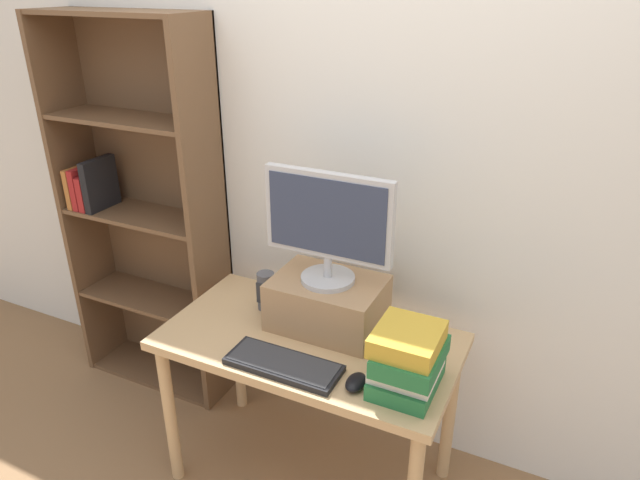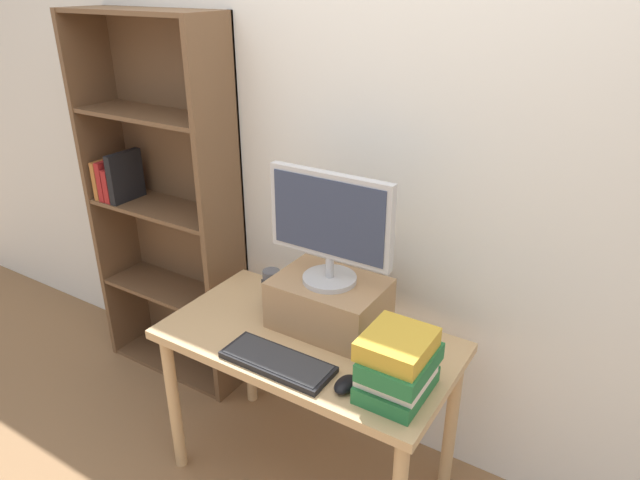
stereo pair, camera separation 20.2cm
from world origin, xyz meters
The scene contains 10 objects.
ground_plane centered at (0.00, 0.00, 0.00)m, with size 12.00×12.00×0.00m, color olive.
back_wall centered at (0.00, 0.46, 1.30)m, with size 7.00×0.08×2.60m.
desk centered at (0.00, 0.00, 0.61)m, with size 1.12×0.60×0.71m.
bookshelf_unit centered at (-1.05, 0.31, 0.93)m, with size 0.80×0.28×1.83m.
riser_box centered at (0.02, 0.11, 0.80)m, with size 0.42×0.30×0.20m.
computer_monitor centered at (0.02, 0.11, 1.14)m, with size 0.50×0.21×0.43m.
keyboard centered at (0.00, -0.20, 0.72)m, with size 0.41×0.16×0.02m.
computer_mouse centered at (0.27, -0.19, 0.72)m, with size 0.06×0.10×0.04m.
book_stack centered at (0.42, -0.12, 0.82)m, with size 0.21×0.27×0.23m.
desk_speaker centered at (-0.25, 0.11, 0.79)m, with size 0.07×0.08×0.16m.
Camera 1 is at (0.82, -1.61, 1.95)m, focal length 32.00 mm.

